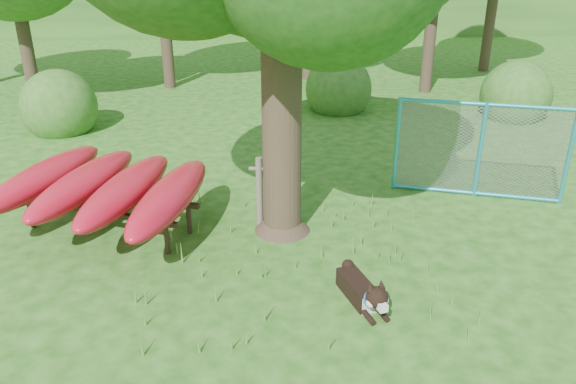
{
  "coord_description": "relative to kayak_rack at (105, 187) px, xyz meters",
  "views": [
    {
      "loc": [
        -0.19,
        -6.01,
        4.19
      ],
      "look_at": [
        0.2,
        1.2,
        1.0
      ],
      "focal_mm": 35.0,
      "sensor_mm": 36.0,
      "label": 1
    }
  ],
  "objects": [
    {
      "name": "ground",
      "position": [
        2.59,
        -2.1,
        -0.76
      ],
      "size": [
        80.0,
        80.0,
        0.0
      ],
      "primitive_type": "plane",
      "color": "#1C5110",
      "rests_on": "ground"
    },
    {
      "name": "wooden_post",
      "position": [
        2.39,
        0.04,
        -0.14
      ],
      "size": [
        0.32,
        0.12,
        1.17
      ],
      "rotation": [
        0.0,
        0.0,
        -0.08
      ],
      "color": "brown",
      "rests_on": "ground"
    },
    {
      "name": "kayak_rack",
      "position": [
        0.0,
        0.0,
        0.0
      ],
      "size": [
        3.53,
        3.81,
        0.99
      ],
      "rotation": [
        0.0,
        0.0,
        -0.39
      ],
      "color": "black",
      "rests_on": "ground"
    },
    {
      "name": "husky_dog",
      "position": [
        3.68,
        -2.23,
        -0.57
      ],
      "size": [
        0.54,
        1.17,
        0.53
      ],
      "rotation": [
        0.0,
        0.0,
        0.29
      ],
      "color": "black",
      "rests_on": "ground"
    },
    {
      "name": "fence_section",
      "position": [
        6.29,
        1.02,
        0.11
      ],
      "size": [
        2.87,
        0.94,
        2.9
      ],
      "rotation": [
        0.0,
        0.0,
        -0.3
      ],
      "color": "#279DB8",
      "rests_on": "ground"
    },
    {
      "name": "wildflower_clump",
      "position": [
        3.63,
        -2.28,
        -0.57
      ],
      "size": [
        0.11,
        0.1,
        0.23
      ],
      "rotation": [
        0.0,
        0.0,
        0.38
      ],
      "color": "#54872C",
      "rests_on": "ground"
    },
    {
      "name": "shrub_left",
      "position": [
        -2.41,
        5.4,
        -0.76
      ],
      "size": [
        1.8,
        1.8,
        1.8
      ],
      "primitive_type": "sphere",
      "color": "#2B5D1E",
      "rests_on": "ground"
    },
    {
      "name": "shrub_right",
      "position": [
        9.09,
        5.9,
        -0.76
      ],
      "size": [
        1.8,
        1.8,
        1.8
      ],
      "primitive_type": "sphere",
      "color": "#2B5D1E",
      "rests_on": "ground"
    },
    {
      "name": "shrub_mid",
      "position": [
        4.59,
        6.9,
        -0.76
      ],
      "size": [
        1.8,
        1.8,
        1.8
      ],
      "primitive_type": "sphere",
      "color": "#2B5D1E",
      "rests_on": "ground"
    }
  ]
}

